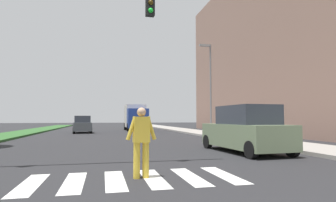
{
  "coord_description": "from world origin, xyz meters",
  "views": [
    {
      "loc": [
        -0.75,
        0.08,
        1.42
      ],
      "look_at": [
        3.7,
        19.01,
        2.65
      ],
      "focal_mm": 29.83,
      "sensor_mm": 36.0,
      "label": 1
    }
  ],
  "objects_px": {
    "street_lamp_right": "(210,81)",
    "truck_box_delivery": "(135,117)",
    "pedestrian_performer": "(141,139)",
    "sedan_midblock": "(82,125)",
    "suv_crossing": "(245,130)"
  },
  "relations": [
    {
      "from": "suv_crossing",
      "to": "truck_box_delivery",
      "type": "relative_size",
      "value": 0.76
    },
    {
      "from": "suv_crossing",
      "to": "sedan_midblock",
      "type": "bearing_deg",
      "value": 113.08
    },
    {
      "from": "pedestrian_performer",
      "to": "truck_box_delivery",
      "type": "xyz_separation_m",
      "value": [
        2.99,
        27.17,
        0.7
      ]
    },
    {
      "from": "pedestrian_performer",
      "to": "suv_crossing",
      "type": "relative_size",
      "value": 0.36
    },
    {
      "from": "pedestrian_performer",
      "to": "suv_crossing",
      "type": "distance_m",
      "value": 6.46
    },
    {
      "from": "pedestrian_performer",
      "to": "suv_crossing",
      "type": "bearing_deg",
      "value": 39.44
    },
    {
      "from": "truck_box_delivery",
      "to": "sedan_midblock",
      "type": "bearing_deg",
      "value": -141.97
    },
    {
      "from": "pedestrian_performer",
      "to": "sedan_midblock",
      "type": "height_order",
      "value": "sedan_midblock"
    },
    {
      "from": "pedestrian_performer",
      "to": "sedan_midblock",
      "type": "relative_size",
      "value": 0.39
    },
    {
      "from": "sedan_midblock",
      "to": "suv_crossing",
      "type": "bearing_deg",
      "value": -66.92
    },
    {
      "from": "street_lamp_right",
      "to": "suv_crossing",
      "type": "relative_size",
      "value": 1.6
    },
    {
      "from": "street_lamp_right",
      "to": "suv_crossing",
      "type": "xyz_separation_m",
      "value": [
        -2.76,
        -10.87,
        -3.66
      ]
    },
    {
      "from": "pedestrian_performer",
      "to": "street_lamp_right",
      "type": "bearing_deg",
      "value": 62.64
    },
    {
      "from": "truck_box_delivery",
      "to": "street_lamp_right",
      "type": "bearing_deg",
      "value": -68.67
    },
    {
      "from": "street_lamp_right",
      "to": "truck_box_delivery",
      "type": "distance_m",
      "value": 13.42
    }
  ]
}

